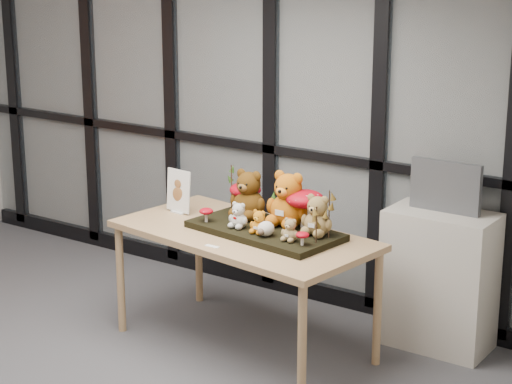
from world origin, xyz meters
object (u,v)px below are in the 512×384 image
Objects in this scene: display_table at (244,242)px; bear_brown_medium at (249,191)px; plush_cream_hedgehog at (266,228)px; bear_white_bow at (239,214)px; mushroom_front_left at (206,214)px; bear_tan_back at (318,213)px; bear_small_yellow at (259,220)px; diorama_tray at (265,231)px; bear_pooh_yellow at (288,196)px; bear_beige_small at (290,228)px; mushroom_back_right at (305,207)px; mushroom_back_left at (245,197)px; mushroom_front_right at (302,238)px; sign_holder at (178,193)px; cabinet at (439,280)px; monitor at (446,187)px.

bear_brown_medium reaches higher than display_table.
bear_white_bow is at bearing 176.68° from plush_cream_hedgehog.
mushroom_front_left is at bearing -157.69° from display_table.
bear_small_yellow is (-0.30, -0.17, -0.05)m from bear_tan_back.
diorama_tray is 0.25m from bear_pooh_yellow.
mushroom_back_right is at bearing 111.15° from bear_beige_small.
mushroom_back_left is (-0.14, 0.27, 0.02)m from bear_white_bow.
mushroom_front_right is at bearing -5.06° from display_table.
bear_tan_back reaches higher than bear_white_bow.
display_table is 5.95× the size of sign_holder.
mushroom_front_left reaches higher than mushroom_front_right.
mushroom_front_left is (-0.10, -0.28, -0.06)m from mushroom_back_left.
diorama_tray is at bearing 16.29° from mushroom_front_left.
cabinet is (0.86, 0.66, -0.34)m from diorama_tray.
bear_small_yellow is 0.17m from bear_white_bow.
display_table is at bearing 164.99° from bear_small_yellow.
mushroom_back_left is (-0.53, 0.30, 0.04)m from bear_beige_small.
bear_tan_back reaches higher than mushroom_back_right.
bear_white_bow is 0.40m from mushroom_back_right.
sign_holder reaches higher than mushroom_back_left.
cabinet is at bearing 53.80° from plush_cream_hedgehog.
mushroom_front_left is at bearing -116.57° from bear_brown_medium.
plush_cream_hedgehog is at bearing -11.27° from bear_small_yellow.
mushroom_back_right reaches higher than cabinet.
bear_white_bow is at bearing -146.45° from mushroom_back_right.
bear_tan_back reaches higher than mushroom_back_left.
display_table is 10.81× the size of bear_small_yellow.
bear_brown_medium is 2.12× the size of bear_small_yellow.
mushroom_back_right is at bearing 10.91° from sign_holder.
bear_pooh_yellow is 0.37m from mushroom_back_left.
bear_brown_medium reaches higher than cabinet.
monitor is at bearing 51.49° from bear_small_yellow.
mushroom_front_right reaches higher than cabinet.
bear_pooh_yellow is at bearing 83.80° from bear_small_yellow.
mushroom_front_right is at bearing -4.81° from sign_holder.
plush_cream_hedgehog is at bearing -170.29° from bear_beige_small.
bear_beige_small is 0.17m from plush_cream_hedgehog.
cabinet is at bearing -90.00° from monitor.
bear_small_yellow is 0.91× the size of bear_white_bow.
bear_pooh_yellow is 0.42× the size of cabinet.
bear_brown_medium reaches higher than mushroom_back_left.
mushroom_back_left is 0.25× the size of cabinet.
plush_cream_hedgehog is at bearing -132.86° from bear_tan_back.
bear_white_bow is at bearing -138.34° from diorama_tray.
mushroom_front_right is 0.19× the size of monitor.
mushroom_back_right is (-0.13, 0.07, -0.00)m from bear_tan_back.
bear_tan_back is 0.35m from bear_small_yellow.
cabinet is (1.57, 0.61, -0.45)m from sign_holder.
bear_beige_small is (-0.07, -0.19, -0.06)m from bear_tan_back.
plush_cream_hedgehog is (-0.17, -0.01, -0.03)m from bear_beige_small.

